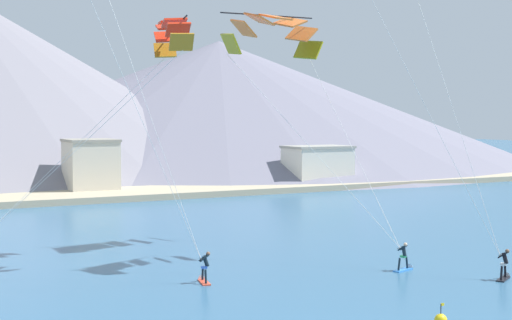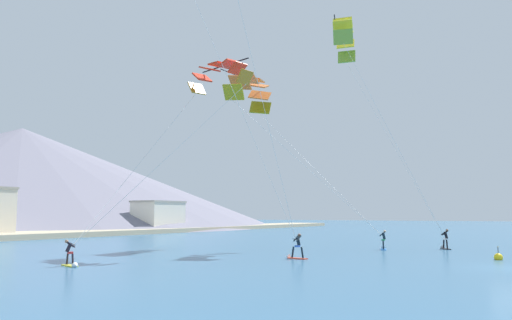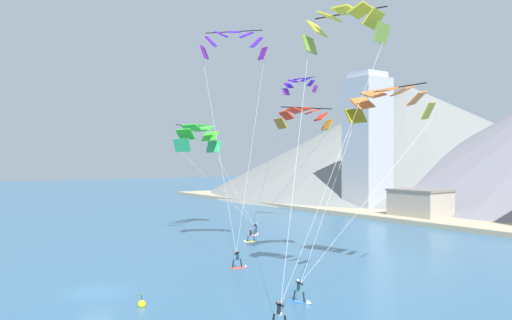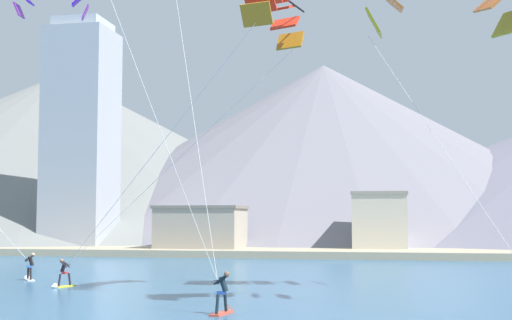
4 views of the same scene
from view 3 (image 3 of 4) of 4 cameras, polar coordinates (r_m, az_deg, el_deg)
name	(u,v)px [view 3 (image 3 of 4)]	position (r m, az deg, el deg)	size (l,w,h in m)	color
ground_plane	(97,292)	(40.50, -17.67, -14.19)	(400.00, 400.00, 0.00)	#336084
kitesurfer_near_lead	(256,231)	(66.09, -0.01, -8.11)	(1.41, 1.60, 1.75)	white
kitesurfer_near_trail	(302,296)	(35.98, 5.22, -15.19)	(1.78, 0.91, 1.75)	#337FDB
kitesurfer_mid_center	(239,262)	(46.61, -1.92, -11.59)	(0.71, 1.78, 1.77)	#E54C33
kitesurfer_far_left	(249,238)	(60.69, -0.81, -8.93)	(0.88, 1.78, 1.62)	yellow
kitesurfer_far_right	(282,320)	(30.78, 3.04, -17.76)	(1.71, 1.22, 1.81)	black
parafoil_kite_near_lead	(198,135)	(69.75, -6.62, 2.85)	(10.81, 8.78, 13.42)	#30AE64
parafoil_kite_near_trail	(388,101)	(45.15, 14.90, 6.56)	(8.12, 13.74, 15.04)	#968F14
parafoil_kite_mid_center	(234,43)	(54.02, -2.55, 13.26)	(8.56, 6.81, 22.28)	#6D1192
parafoil_kite_far_left	(304,117)	(49.43, 5.47, 4.95)	(13.19, 6.18, 13.81)	#B47217
parafoil_kite_far_right	(344,24)	(37.76, 10.05, 15.01)	(6.45, 9.56, 19.53)	#7AA335
parafoil_kite_distant_high_outer	(300,84)	(77.14, 5.01, 8.66)	(5.92, 3.02, 2.47)	purple
race_marker_buoy	(142,304)	(35.98, -12.92, -15.77)	(0.56, 0.56, 1.02)	yellow
shoreline_strip	(498,228)	(77.57, 25.91, -7.02)	(180.00, 10.00, 0.70)	tan
shore_building_quay_east	(420,204)	(85.94, 18.24, -4.85)	(8.84, 6.66, 5.03)	#A89E8E
highrise_tower	(367,142)	(99.37, 12.61, 1.98)	(7.00, 7.00, 26.78)	#A8ADB7
mountain_peak_west_ridge	(411,140)	(152.78, 17.30, 2.20)	(120.02, 120.02, 30.94)	slate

